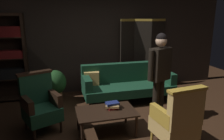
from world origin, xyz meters
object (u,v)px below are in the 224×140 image
(folding_screen, at_px, (142,53))
(book_tan_leather, at_px, (112,105))
(velvet_couch, at_px, (127,82))
(coffee_table, at_px, (106,113))
(armchair_gilt_accent, at_px, (177,120))
(armchair_wing_left, at_px, (40,104))
(book_navy_cloth, at_px, (112,103))
(book_red_leather, at_px, (112,107))
(standing_figure, at_px, (160,71))
(bookshelf, at_px, (6,56))
(potted_plant, at_px, (56,84))

(folding_screen, distance_m, book_tan_leather, 2.51)
(folding_screen, distance_m, velvet_couch, 1.16)
(coffee_table, relative_size, armchair_gilt_accent, 0.96)
(armchair_wing_left, height_order, book_navy_cloth, armchair_wing_left)
(folding_screen, distance_m, armchair_wing_left, 3.14)
(book_red_leather, bearing_deg, coffee_table, -151.45)
(velvet_couch, height_order, armchair_wing_left, armchair_wing_left)
(folding_screen, xyz_separation_m, standing_figure, (-0.50, -1.98, 0.04))
(armchair_gilt_accent, height_order, book_navy_cloth, armchair_gilt_accent)
(folding_screen, relative_size, armchair_wing_left, 1.83)
(velvet_couch, distance_m, armchair_wing_left, 2.13)
(folding_screen, bearing_deg, bookshelf, -179.67)
(velvet_couch, bearing_deg, book_red_leather, -119.32)
(coffee_table, xyz_separation_m, book_tan_leather, (0.13, 0.07, 0.10))
(coffee_table, xyz_separation_m, book_red_leather, (0.13, 0.07, 0.07))
(folding_screen, distance_m, bookshelf, 3.39)
(velvet_couch, height_order, coffee_table, velvet_couch)
(armchair_wing_left, bearing_deg, book_red_leather, -16.34)
(potted_plant, bearing_deg, book_navy_cloth, -59.13)
(book_tan_leather, bearing_deg, armchair_gilt_accent, -45.68)
(armchair_wing_left, bearing_deg, bookshelf, 115.25)
(folding_screen, xyz_separation_m, book_navy_cloth, (-1.40, -2.02, -0.47))
(armchair_gilt_accent, height_order, standing_figure, standing_figure)
(bookshelf, height_order, coffee_table, bookshelf)
(potted_plant, xyz_separation_m, book_tan_leather, (0.93, -1.56, 0.03))
(velvet_couch, bearing_deg, armchair_wing_left, -154.69)
(folding_screen, xyz_separation_m, book_tan_leather, (-1.40, -2.02, -0.51))
(standing_figure, bearing_deg, potted_plant, 140.24)
(bookshelf, distance_m, book_red_leather, 2.90)
(velvet_couch, relative_size, potted_plant, 2.72)
(velvet_couch, xyz_separation_m, standing_figure, (0.18, -1.22, 0.57))
(bookshelf, height_order, potted_plant, bookshelf)
(folding_screen, height_order, armchair_wing_left, folding_screen)
(book_navy_cloth, bearing_deg, book_red_leather, 0.00)
(bookshelf, distance_m, standing_figure, 3.49)
(bookshelf, distance_m, coffee_table, 2.88)
(potted_plant, xyz_separation_m, book_red_leather, (0.93, -1.56, -0.01))
(folding_screen, bearing_deg, coffee_table, -126.07)
(potted_plant, xyz_separation_m, book_navy_cloth, (0.93, -1.56, 0.07))
(folding_screen, xyz_separation_m, velvet_couch, (-0.69, -0.76, -0.53))
(folding_screen, xyz_separation_m, bookshelf, (-3.39, -0.02, 0.09))
(book_tan_leather, bearing_deg, bookshelf, 134.78)
(bookshelf, xyz_separation_m, book_tan_leather, (1.99, -2.01, -0.60))
(velvet_couch, distance_m, standing_figure, 1.36)
(velvet_couch, xyz_separation_m, armchair_gilt_accent, (0.07, -2.06, 0.04))
(armchair_gilt_accent, bearing_deg, folding_screen, 77.68)
(standing_figure, bearing_deg, bookshelf, 145.72)
(bookshelf, height_order, armchair_gilt_accent, bookshelf)
(coffee_table, height_order, standing_figure, standing_figure)
(velvet_couch, xyz_separation_m, book_red_leather, (-0.71, -1.26, -0.01))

